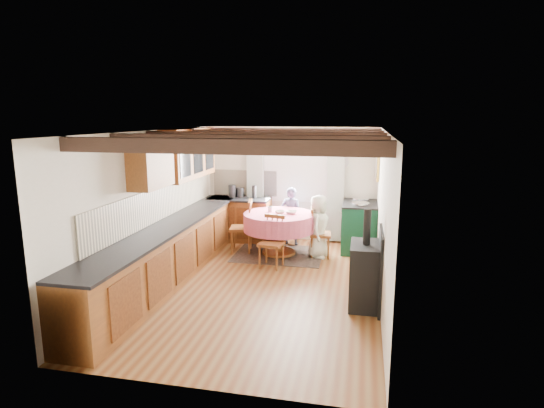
% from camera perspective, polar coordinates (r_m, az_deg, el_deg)
% --- Properties ---
extents(floor, '(3.60, 5.50, 0.00)m').
position_cam_1_polar(floor, '(7.08, -1.35, -10.42)').
color(floor, olive).
rests_on(floor, ground).
extents(ceiling, '(3.60, 5.50, 0.00)m').
position_cam_1_polar(ceiling, '(6.58, -1.44, 9.38)').
color(ceiling, white).
rests_on(ceiling, ground).
extents(wall_back, '(3.60, 0.00, 2.40)m').
position_cam_1_polar(wall_back, '(9.38, 2.44, 2.59)').
color(wall_back, silver).
rests_on(wall_back, ground).
extents(wall_front, '(3.60, 0.00, 2.40)m').
position_cam_1_polar(wall_front, '(4.20, -10.07, -8.66)').
color(wall_front, silver).
rests_on(wall_front, ground).
extents(wall_left, '(0.00, 5.50, 2.40)m').
position_cam_1_polar(wall_left, '(7.34, -15.20, -0.25)').
color(wall_left, silver).
rests_on(wall_left, ground).
extents(wall_right, '(0.00, 5.50, 2.40)m').
position_cam_1_polar(wall_right, '(6.57, 14.09, -1.54)').
color(wall_right, silver).
rests_on(wall_right, ground).
extents(beam_a, '(3.60, 0.16, 0.16)m').
position_cam_1_polar(beam_a, '(4.66, -7.11, 7.39)').
color(beam_a, '#34211A').
rests_on(beam_a, ceiling).
extents(beam_b, '(3.60, 0.16, 0.16)m').
position_cam_1_polar(beam_b, '(5.62, -3.79, 8.10)').
color(beam_b, '#34211A').
rests_on(beam_b, ceiling).
extents(beam_c, '(3.60, 0.16, 0.16)m').
position_cam_1_polar(beam_c, '(6.59, -1.44, 8.59)').
color(beam_c, '#34211A').
rests_on(beam_c, ceiling).
extents(beam_d, '(3.60, 0.16, 0.16)m').
position_cam_1_polar(beam_d, '(7.56, 0.31, 8.95)').
color(beam_d, '#34211A').
rests_on(beam_d, ceiling).
extents(beam_e, '(3.60, 0.16, 0.16)m').
position_cam_1_polar(beam_e, '(8.54, 1.67, 9.21)').
color(beam_e, '#34211A').
rests_on(beam_e, ceiling).
extents(splash_left, '(0.02, 4.50, 0.55)m').
position_cam_1_polar(splash_left, '(7.60, -14.05, 0.18)').
color(splash_left, beige).
rests_on(splash_left, wall_left).
extents(splash_back, '(1.40, 0.02, 0.55)m').
position_cam_1_polar(splash_back, '(9.58, -3.50, 2.75)').
color(splash_back, beige).
rests_on(splash_back, wall_back).
extents(base_cabinet_left, '(0.60, 5.30, 0.88)m').
position_cam_1_polar(base_cabinet_left, '(7.40, -12.81, -6.12)').
color(base_cabinet_left, brown).
rests_on(base_cabinet_left, floor).
extents(base_cabinet_back, '(1.30, 0.60, 0.88)m').
position_cam_1_polar(base_cabinet_back, '(9.47, -4.18, -2.04)').
color(base_cabinet_back, brown).
rests_on(base_cabinet_back, floor).
extents(worktop_left, '(0.64, 5.30, 0.04)m').
position_cam_1_polar(worktop_left, '(7.27, -12.82, -2.68)').
color(worktop_left, black).
rests_on(worktop_left, base_cabinet_left).
extents(worktop_back, '(1.30, 0.64, 0.04)m').
position_cam_1_polar(worktop_back, '(9.36, -4.26, 0.67)').
color(worktop_back, black).
rests_on(worktop_back, base_cabinet_back).
extents(wall_cabinet_glass, '(0.34, 1.80, 0.90)m').
position_cam_1_polar(wall_cabinet_glass, '(8.25, -10.64, 6.45)').
color(wall_cabinet_glass, brown).
rests_on(wall_cabinet_glass, wall_left).
extents(wall_cabinet_solid, '(0.34, 0.90, 0.70)m').
position_cam_1_polar(wall_cabinet_solid, '(6.90, -15.36, 4.90)').
color(wall_cabinet_solid, brown).
rests_on(wall_cabinet_solid, wall_left).
extents(window_frame, '(1.34, 0.03, 1.54)m').
position_cam_1_polar(window_frame, '(9.30, 3.05, 4.99)').
color(window_frame, white).
rests_on(window_frame, wall_back).
extents(window_pane, '(1.20, 0.01, 1.40)m').
position_cam_1_polar(window_pane, '(9.31, 3.06, 4.99)').
color(window_pane, white).
rests_on(window_pane, wall_back).
extents(curtain_left, '(0.35, 0.10, 2.10)m').
position_cam_1_polar(curtain_left, '(9.45, -2.16, 2.04)').
color(curtain_left, silver).
rests_on(curtain_left, wall_back).
extents(curtain_right, '(0.35, 0.10, 2.10)m').
position_cam_1_polar(curtain_right, '(9.20, 8.18, 1.67)').
color(curtain_right, silver).
rests_on(curtain_right, wall_back).
extents(curtain_rod, '(2.00, 0.03, 0.03)m').
position_cam_1_polar(curtain_rod, '(9.17, 3.01, 8.66)').
color(curtain_rod, black).
rests_on(curtain_rod, wall_back).
extents(wall_picture, '(0.04, 0.50, 0.60)m').
position_cam_1_polar(wall_picture, '(8.76, 13.52, 4.95)').
color(wall_picture, gold).
rests_on(wall_picture, wall_right).
extents(wall_plate, '(0.30, 0.02, 0.30)m').
position_cam_1_polar(wall_plate, '(9.18, 8.94, 5.41)').
color(wall_plate, silver).
rests_on(wall_plate, wall_back).
extents(rug, '(1.67, 1.30, 0.01)m').
position_cam_1_polar(rug, '(8.55, 0.90, -6.51)').
color(rug, black).
rests_on(rug, floor).
extents(dining_table, '(1.35, 1.35, 0.81)m').
position_cam_1_polar(dining_table, '(8.44, 0.91, -3.92)').
color(dining_table, '#E1677D').
rests_on(dining_table, floor).
extents(chair_near, '(0.47, 0.48, 0.93)m').
position_cam_1_polar(chair_near, '(7.73, -0.08, -4.91)').
color(chair_near, brown).
rests_on(chair_near, floor).
extents(chair_left, '(0.53, 0.51, 1.03)m').
position_cam_1_polar(chair_left, '(8.62, -3.99, -2.87)').
color(chair_left, brown).
rests_on(chair_left, floor).
extents(chair_right, '(0.46, 0.44, 0.94)m').
position_cam_1_polar(chair_right, '(8.37, 6.28, -3.66)').
color(chair_right, brown).
rests_on(chair_right, floor).
extents(aga_range, '(0.68, 1.05, 0.97)m').
position_cam_1_polar(aga_range, '(8.91, 11.24, -2.78)').
color(aga_range, '#0B3721').
rests_on(aga_range, floor).
extents(cast_iron_stove, '(0.42, 0.70, 1.39)m').
position_cam_1_polar(cast_iron_stove, '(6.27, 11.99, -6.84)').
color(cast_iron_stove, black).
rests_on(cast_iron_stove, floor).
extents(child_far, '(0.47, 0.34, 1.20)m').
position_cam_1_polar(child_far, '(9.10, 2.49, -1.54)').
color(child_far, '#444767').
rests_on(child_far, floor).
extents(child_right, '(0.44, 0.62, 1.19)m').
position_cam_1_polar(child_right, '(8.32, 6.01, -2.87)').
color(child_right, silver).
rests_on(child_right, floor).
extents(bowl_a, '(0.26, 0.26, 0.05)m').
position_cam_1_polar(bowl_a, '(8.32, 2.49, -1.07)').
color(bowl_a, silver).
rests_on(bowl_a, dining_table).
extents(bowl_b, '(0.26, 0.26, 0.06)m').
position_cam_1_polar(bowl_b, '(8.31, 1.00, -1.06)').
color(bowl_b, silver).
rests_on(bowl_b, dining_table).
extents(cup, '(0.14, 0.14, 0.10)m').
position_cam_1_polar(cup, '(8.50, -0.26, -0.64)').
color(cup, silver).
rests_on(cup, dining_table).
extents(canister_tall, '(0.16, 0.16, 0.27)m').
position_cam_1_polar(canister_tall, '(9.40, -5.16, 1.66)').
color(canister_tall, '#262628').
rests_on(canister_tall, worktop_back).
extents(canister_wide, '(0.18, 0.18, 0.20)m').
position_cam_1_polar(canister_wide, '(9.46, -4.15, 1.52)').
color(canister_wide, '#262628').
rests_on(canister_wide, worktop_back).
extents(canister_slim, '(0.10, 0.10, 0.27)m').
position_cam_1_polar(canister_slim, '(9.28, -2.31, 1.58)').
color(canister_slim, '#262628').
rests_on(canister_slim, worktop_back).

